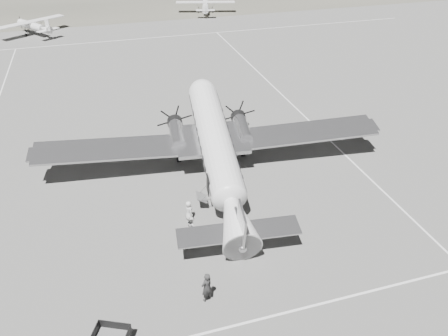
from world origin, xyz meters
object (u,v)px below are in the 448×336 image
baggage_cart_near (193,238)px  passenger (189,210)px  light_plane_right (205,7)px  ramp_agent (192,226)px  ground_crew (207,287)px  dc3_airliner (216,149)px  light_plane_left (33,27)px

baggage_cart_near → passenger: (0.28, 2.49, 0.31)m
light_plane_right → passenger: (-16.33, -58.11, -0.40)m
passenger → ramp_agent: bearing=158.1°
ramp_agent → light_plane_right: bearing=-16.1°
ground_crew → dc3_airliner: bearing=-135.2°
dc3_airliner → ramp_agent: dc3_airliner is taller
ground_crew → passenger: (0.62, 7.14, -0.24)m
light_plane_right → baggage_cart_near: bearing=-90.5°
ramp_agent → passenger: size_ratio=1.06×
baggage_cart_near → passenger: passenger is taller
baggage_cart_near → ramp_agent: bearing=76.5°
dc3_airliner → passenger: (-3.17, -4.25, -1.93)m
ramp_agent → passenger: ramp_agent is taller
light_plane_left → light_plane_right: 30.12m
passenger → ground_crew: bearing=159.5°
light_plane_right → baggage_cart_near: 62.84m
light_plane_right → ramp_agent: light_plane_right is taller
light_plane_right → passenger: bearing=-90.9°
light_plane_right → ramp_agent: (-16.52, -59.83, -0.36)m
light_plane_right → ramp_agent: 62.07m
ramp_agent → passenger: (0.19, 1.72, -0.04)m
ground_crew → light_plane_left: bearing=-104.8°
light_plane_left → ramp_agent: light_plane_left is taller
light_plane_left → baggage_cart_near: bearing=-111.3°
baggage_cart_near → ramp_agent: (0.09, 0.77, 0.35)m
light_plane_right → ramp_agent: bearing=-90.6°
baggage_cart_near → ramp_agent: 0.85m
ramp_agent → light_plane_left: bearing=12.9°
baggage_cart_near → passenger: 2.53m
light_plane_right → ramp_agent: size_ratio=7.10×
light_plane_right → passenger: 60.36m
ground_crew → passenger: bearing=-121.8°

